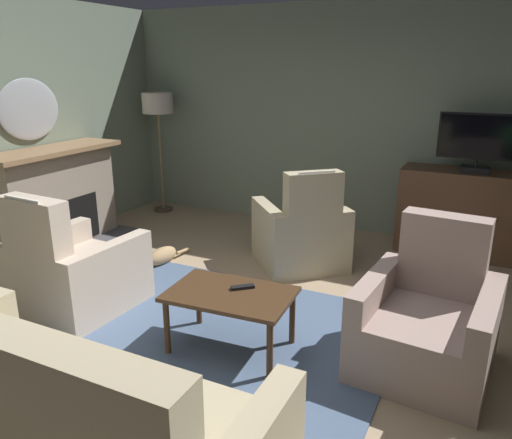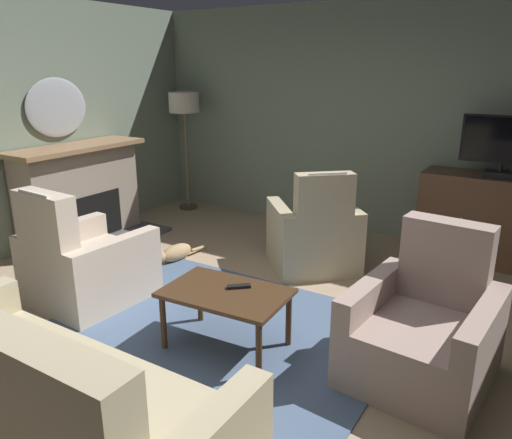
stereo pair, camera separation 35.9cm
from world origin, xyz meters
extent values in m
cube|color=tan|center=(0.00, 0.00, -0.02)|extent=(6.80, 6.90, 0.04)
cube|color=gray|center=(0.00, 3.20, 1.36)|extent=(6.80, 0.10, 2.72)
cube|color=slate|center=(-0.20, 0.16, 0.01)|extent=(2.58, 2.05, 0.01)
cube|color=#4C4C51|center=(-2.44, 1.06, 0.02)|extent=(0.50, 1.65, 0.04)
cube|color=gray|center=(-2.85, 1.06, 0.54)|extent=(0.42, 1.45, 1.09)
cube|color=black|center=(-2.68, 1.06, 0.32)|extent=(0.10, 0.81, 0.52)
cube|color=#93704C|center=(-2.81, 1.06, 1.11)|extent=(0.54, 1.61, 0.05)
ellipsoid|color=#B2B7BF|center=(-3.07, 1.06, 1.54)|extent=(0.06, 0.80, 0.66)
cube|color=#402A1C|center=(1.36, 2.85, 0.03)|extent=(1.40, 0.43, 0.06)
cube|color=brown|center=(1.36, 2.85, 0.46)|extent=(1.46, 0.49, 0.93)
sphere|color=tan|center=(1.10, 2.59, 0.51)|extent=(0.03, 0.03, 0.03)
sphere|color=tan|center=(1.63, 2.59, 0.51)|extent=(0.03, 0.03, 0.03)
cube|color=black|center=(1.36, 2.80, 0.96)|extent=(0.29, 0.20, 0.06)
cylinder|color=black|center=(1.36, 2.80, 1.03)|extent=(0.04, 0.04, 0.08)
cube|color=black|center=(1.36, 2.80, 1.30)|extent=(0.80, 0.05, 0.47)
cube|color=black|center=(1.36, 2.77, 1.30)|extent=(0.76, 0.01, 0.43)
cube|color=#422B19|center=(-0.03, 0.03, 0.44)|extent=(0.92, 0.63, 0.03)
cylinder|color=#422B19|center=(0.35, 0.29, 0.21)|extent=(0.04, 0.04, 0.43)
cylinder|color=#422B19|center=(-0.44, 0.23, 0.21)|extent=(0.04, 0.04, 0.43)
cylinder|color=#422B19|center=(0.38, -0.18, 0.21)|extent=(0.04, 0.04, 0.43)
cylinder|color=#422B19|center=(-0.41, -0.23, 0.21)|extent=(0.04, 0.04, 0.43)
cube|color=black|center=(0.02, 0.12, 0.47)|extent=(0.16, 0.15, 0.02)
cube|color=tan|center=(-0.19, -1.29, 0.20)|extent=(1.83, 0.86, 0.40)
cube|color=tan|center=(-0.19, -1.62, 0.69)|extent=(1.83, 0.20, 0.57)
cube|color=slate|center=(0.03, -1.42, 0.52)|extent=(0.37, 0.14, 0.36)
cube|color=tan|center=(-0.17, 1.77, 0.23)|extent=(0.96, 0.98, 0.46)
cube|color=tan|center=(0.04, 1.53, 0.75)|extent=(0.53, 0.50, 0.59)
cube|color=tan|center=(-0.43, 1.54, 0.33)|extent=(0.65, 0.70, 0.66)
cube|color=tan|center=(0.08, 2.00, 0.33)|extent=(0.65, 0.70, 0.66)
cube|color=white|center=(0.09, 1.48, 0.95)|extent=(0.28, 0.25, 0.24)
cube|color=#C6B29E|center=(-1.52, 0.06, 0.21)|extent=(0.65, 0.93, 0.43)
cube|color=#C6B29E|center=(-1.54, -0.30, 0.74)|extent=(0.61, 0.21, 0.62)
cube|color=#C6B29E|center=(-1.89, 0.08, 0.31)|extent=(0.18, 0.91, 0.63)
cube|color=#C6B29E|center=(-1.15, 0.04, 0.31)|extent=(0.18, 0.91, 0.63)
cube|color=white|center=(-1.54, -0.37, 0.95)|extent=(0.38, 0.04, 0.24)
cube|color=#A3897F|center=(1.27, 0.39, 0.21)|extent=(0.66, 0.96, 0.43)
cube|color=#A3897F|center=(1.30, 0.75, 0.72)|extent=(0.60, 0.23, 0.58)
cube|color=#A3897F|center=(1.62, 0.36, 0.31)|extent=(0.21, 0.92, 0.63)
cube|color=#A3897F|center=(0.91, 0.42, 0.31)|extent=(0.21, 0.92, 0.63)
ellipsoid|color=tan|center=(-1.47, 1.15, 0.09)|extent=(0.21, 0.41, 0.17)
sphere|color=tan|center=(-1.49, 0.91, 0.11)|extent=(0.13, 0.13, 0.13)
cone|color=tan|center=(-1.46, 0.90, 0.17)|extent=(0.04, 0.04, 0.04)
cone|color=tan|center=(-1.53, 0.91, 0.17)|extent=(0.04, 0.04, 0.04)
cylinder|color=tan|center=(-1.41, 1.44, 0.05)|extent=(0.06, 0.22, 0.05)
cylinder|color=#4C4233|center=(-2.65, 2.78, 0.02)|extent=(0.26, 0.26, 0.04)
cylinder|color=olive|center=(-2.65, 2.78, 0.69)|extent=(0.03, 0.03, 1.37)
cylinder|color=beige|center=(-2.65, 2.78, 1.51)|extent=(0.42, 0.42, 0.27)
camera|label=1|loc=(1.54, -2.77, 2.00)|focal=34.73mm
camera|label=2|loc=(1.86, -2.59, 2.00)|focal=34.73mm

